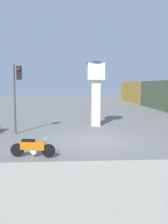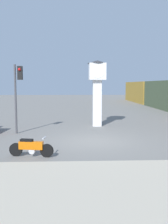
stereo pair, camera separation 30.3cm
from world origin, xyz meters
The scene contains 5 objects.
ground_plane centered at (0.00, 0.00, 0.00)m, with size 120.00×120.00×0.00m, color slate.
sidewalk_strip centered at (0.00, -6.61, 0.05)m, with size 36.00×6.00×0.10m.
motorcycle centered at (-2.77, -2.61, 0.39)m, with size 1.83×0.49×0.81m.
clock_tower centered at (0.61, 4.91, 3.06)m, with size 1.38×1.38×4.59m.
traffic_light centered at (-4.33, 2.36, 2.82)m, with size 0.50×0.35×4.10m.
Camera 2 is at (-1.03, -12.57, 2.91)m, focal length 40.00 mm.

